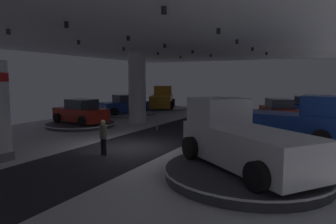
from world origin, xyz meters
name	(u,v)px	position (x,y,z in m)	size (l,w,h in m)	color
ground	(129,148)	(0.00, 0.00, -0.02)	(24.00, 44.00, 0.06)	silver
ceiling_with_spotlights	(127,33)	(0.00, 0.00, 5.55)	(24.00, 44.00, 0.39)	silver
column_left	(137,87)	(-4.42, 7.44, 2.75)	(1.33, 1.33, 5.50)	silver
display_platform_far_left	(124,115)	(-7.68, 10.17, 0.14)	(5.60, 5.60, 0.25)	#B7B7BC
display_car_far_left	(124,105)	(-7.67, 10.20, 1.02)	(3.57, 4.56, 1.71)	navy
display_platform_deep_left	(162,109)	(-6.94, 16.01, 0.17)	(5.87, 5.87, 0.31)	#B7B7BC
pickup_truck_deep_left	(162,99)	(-7.07, 16.31, 1.25)	(4.25, 5.70, 2.30)	#B77519
display_platform_far_right	(277,123)	(5.51, 11.24, 0.14)	(5.07, 5.07, 0.25)	#B7B7BC
display_car_far_right	(278,111)	(5.52, 11.21, 1.01)	(3.47, 4.57, 1.71)	maroon
display_platform_mid_right	(283,142)	(6.69, 4.22, 0.16)	(5.68, 5.68, 0.29)	#333338
pickup_truck_mid_right	(291,122)	(7.01, 4.19, 1.23)	(5.48, 3.06, 2.30)	navy
display_platform_mid_left	(81,124)	(-6.94, 3.91, 0.14)	(4.92, 4.92, 0.25)	#333338
display_car_mid_left	(81,112)	(-6.91, 3.91, 1.02)	(4.43, 2.75, 1.71)	maroon
display_platform_near_right	(246,172)	(6.18, -1.86, 0.20)	(5.68, 5.68, 0.35)	#333338
pickup_truck_near_right	(241,139)	(5.93, -1.66, 1.29)	(5.48, 4.91, 2.30)	silver
display_platform_deep_right	(303,117)	(6.99, 15.97, 0.13)	(5.60, 5.60, 0.23)	silver
display_car_deep_right	(304,107)	(6.99, 16.00, 1.00)	(2.54, 4.36, 1.71)	navy
visitor_walking_near	(217,111)	(1.21, 9.99, 0.91)	(0.32, 0.32, 1.59)	black
visitor_walking_far	(103,135)	(-0.15, -1.74, 0.91)	(0.32, 0.32, 1.59)	black
stanchion_a	(157,125)	(-1.11, 4.75, 0.37)	(0.28, 0.28, 1.01)	#333338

